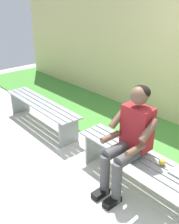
{
  "coord_description": "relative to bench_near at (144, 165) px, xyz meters",
  "views": [
    {
      "loc": [
        -1.42,
        2.1,
        2.13
      ],
      "look_at": [
        0.76,
        0.15,
        0.79
      ],
      "focal_mm": 42.03,
      "sensor_mm": 36.0,
      "label": 1
    }
  ],
  "objects": [
    {
      "name": "grass_strip",
      "position": [
        1.08,
        -1.38,
        -0.33
      ],
      "size": [
        9.0,
        2.08,
        0.03
      ],
      "primitive_type": "cube",
      "color": "#478C38",
      "rests_on": "ground"
    },
    {
      "name": "bench_near",
      "position": [
        0.0,
        0.0,
        0.0
      ],
      "size": [
        1.89,
        0.44,
        0.44
      ],
      "rotation": [
        0.0,
        0.0,
        -0.03
      ],
      "color": "gray",
      "rests_on": "ground"
    },
    {
      "name": "person_seated",
      "position": [
        0.15,
        0.1,
        0.34
      ],
      "size": [
        0.5,
        0.69,
        1.25
      ],
      "color": "maroon",
      "rests_on": "ground"
    },
    {
      "name": "ground_plane",
      "position": [
        1.08,
        1.0,
        -0.36
      ],
      "size": [
        10.0,
        7.0,
        0.04
      ],
      "primitive_type": "cube",
      "color": "beige"
    },
    {
      "name": "apple",
      "position": [
        -0.21,
        -0.03,
        0.14
      ],
      "size": [
        0.07,
        0.07,
        0.07
      ],
      "primitive_type": "sphere",
      "color": "gold",
      "rests_on": "bench_near"
    },
    {
      "name": "bench_far",
      "position": [
        2.16,
        -0.0,
        -0.0
      ],
      "size": [
        1.83,
        0.44,
        0.44
      ],
      "rotation": [
        0.0,
        0.0,
        -0.03
      ],
      "color": "gray",
      "rests_on": "ground"
    }
  ]
}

